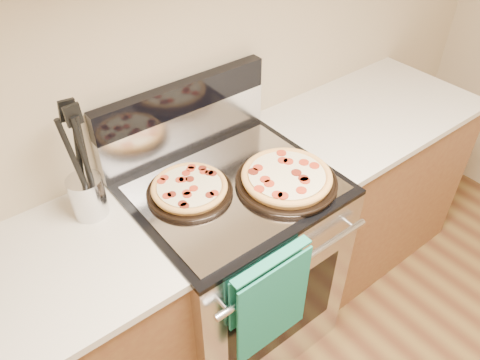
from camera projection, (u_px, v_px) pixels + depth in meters
wall_back at (172, 47)px, 1.72m from camera, size 4.00×0.00×4.00m
range_body at (233, 265)px, 2.08m from camera, size 0.76×0.68×0.90m
oven_window at (283, 316)px, 1.88m from camera, size 0.56×0.01×0.40m
cooktop at (231, 187)px, 1.79m from camera, size 0.76×0.68×0.02m
backsplash_lower at (185, 129)px, 1.91m from camera, size 0.76×0.06×0.18m
backsplash_upper at (182, 97)px, 1.82m from camera, size 0.76×0.06×0.12m
oven_handle at (297, 265)px, 1.63m from camera, size 0.70×0.03×0.03m
dish_towel at (270, 300)px, 1.64m from camera, size 0.32×0.05×0.42m
foil_sheet at (236, 188)px, 1.76m from camera, size 0.70×0.55×0.01m
cabinet_right at (358, 184)px, 2.53m from camera, size 1.00×0.62×0.88m
countertop_right at (374, 112)px, 2.23m from camera, size 1.02×0.64×0.03m
pepperoni_pizza_back at (190, 189)px, 1.72m from camera, size 0.40×0.40×0.04m
pepperoni_pizza_front at (287, 178)px, 1.76m from camera, size 0.50×0.50×0.05m
utensil_crock at (88, 196)px, 1.63m from camera, size 0.14×0.14×0.15m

